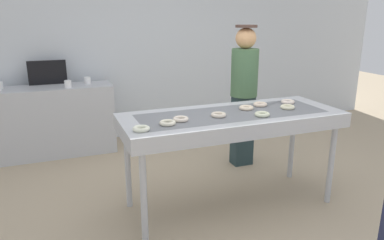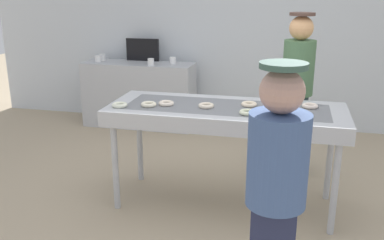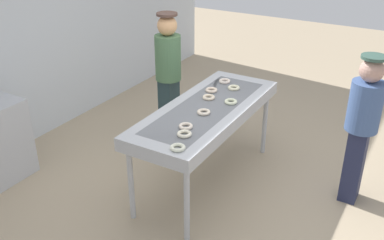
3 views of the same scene
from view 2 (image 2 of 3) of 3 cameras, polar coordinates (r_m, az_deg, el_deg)
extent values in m
plane|color=tan|center=(4.15, 4.23, -10.83)|extent=(16.00, 16.00, 0.00)
cube|color=silver|center=(6.17, 8.51, 14.48)|extent=(8.00, 0.12, 3.34)
cube|color=#B7BABF|center=(3.82, 4.52, 0.75)|extent=(2.08, 0.79, 0.14)
cube|color=slate|center=(3.81, 4.53, 1.16)|extent=(1.76, 0.56, 0.08)
cylinder|color=#B7BABF|center=(3.94, -10.07, -6.18)|extent=(0.06, 0.06, 0.80)
cylinder|color=#B7BABF|center=(3.67, 18.31, -8.67)|extent=(0.06, 0.06, 0.80)
cylinder|color=#B7BABF|center=(4.48, -6.91, -3.08)|extent=(0.06, 0.06, 0.80)
cylinder|color=#B7BABF|center=(4.25, 17.69, -5.00)|extent=(0.06, 0.06, 0.80)
torus|color=#FEE6C3|center=(3.85, 7.53, 2.09)|extent=(0.19, 0.19, 0.03)
torus|color=#F7E4C8|center=(3.77, 1.88, 1.92)|extent=(0.18, 0.18, 0.03)
torus|color=#FAE0C2|center=(3.90, 10.53, 2.17)|extent=(0.18, 0.18, 0.03)
torus|color=white|center=(3.83, -5.74, 2.08)|extent=(0.18, 0.18, 0.03)
torus|color=white|center=(3.85, -3.42, 2.22)|extent=(0.15, 0.15, 0.03)
torus|color=#EBF0C6|center=(3.60, 7.34, 1.03)|extent=(0.17, 0.17, 0.03)
torus|color=#F6EFC4|center=(3.72, 13.30, 1.23)|extent=(0.19, 0.19, 0.03)
torus|color=white|center=(3.84, -9.54, 1.98)|extent=(0.15, 0.15, 0.03)
torus|color=white|center=(3.90, 15.31, 1.82)|extent=(0.18, 0.18, 0.03)
cube|color=#25393D|center=(4.74, 13.26, -1.82)|extent=(0.24, 0.18, 0.88)
cylinder|color=#4C724C|center=(4.56, 13.88, 6.72)|extent=(0.32, 0.32, 0.56)
sphere|color=tan|center=(4.51, 14.24, 11.69)|extent=(0.24, 0.24, 0.24)
cylinder|color=#4D372F|center=(4.50, 14.37, 13.40)|extent=(0.25, 0.25, 0.03)
cylinder|color=#3F598C|center=(2.31, 11.25, -5.21)|extent=(0.32, 0.32, 0.51)
sphere|color=tan|center=(2.20, 11.81, 3.73)|extent=(0.23, 0.23, 0.23)
cylinder|color=#365449|center=(2.17, 12.02, 7.07)|extent=(0.24, 0.24, 0.03)
cube|color=#B7BABF|center=(6.26, -6.97, 3.34)|extent=(1.57, 0.51, 0.92)
cylinder|color=white|center=(5.96, -5.45, 7.65)|extent=(0.09, 0.09, 0.09)
cylinder|color=white|center=(6.45, -11.74, 8.10)|extent=(0.09, 0.09, 0.09)
cylinder|color=white|center=(6.06, -2.55, 7.87)|extent=(0.09, 0.09, 0.09)
cylinder|color=white|center=(6.33, -12.30, 7.90)|extent=(0.09, 0.09, 0.09)
cube|color=black|center=(6.33, -6.54, 9.21)|extent=(0.48, 0.04, 0.32)
camera|label=1|loc=(2.20, -58.24, 5.87)|focal=34.19mm
camera|label=3|loc=(4.65, -59.98, 20.56)|focal=41.22mm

